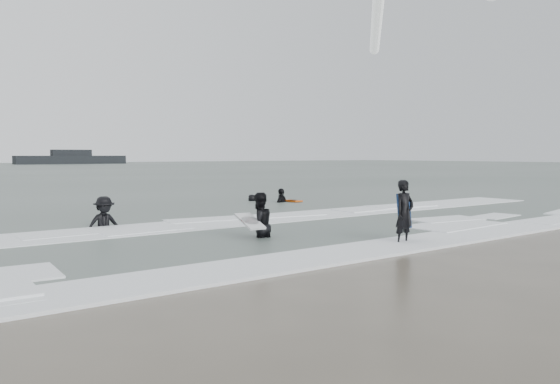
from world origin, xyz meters
TOP-DOWN VIEW (x-y plane):
  - ground at (0.00, 0.00)m, footprint 320.00×320.00m
  - surfer_centre at (0.15, -0.43)m, footprint 0.65×0.44m
  - surfer_wading at (-2.50, 2.58)m, footprint 0.93×0.73m
  - surfer_breaker at (-5.33, 7.33)m, footprint 1.23×0.72m
  - surfer_right_near at (4.78, 11.43)m, footprint 1.19×0.90m
  - surfer_right_far at (3.98, 12.87)m, footprint 0.88×0.86m
  - surf_foam at (0.00, 3.70)m, footprint 30.03×9.06m
  - bodyboards at (0.95, 4.55)m, footprint 8.75×11.96m
  - vessel_horizon at (27.57, 132.30)m, footprint 26.54×4.74m

SIDE VIEW (x-z plane):
  - ground at x=0.00m, z-range 0.00..0.00m
  - surfer_centre at x=0.15m, z-range -0.87..0.87m
  - surfer_wading at x=-2.50m, z-range -0.94..0.94m
  - surfer_breaker at x=-5.33m, z-range -0.95..0.95m
  - surfer_right_near at x=4.78m, z-range -0.94..0.94m
  - surfer_right_far at x=3.98m, z-range -0.76..0.76m
  - surf_foam at x=0.00m, z-range 0.00..0.08m
  - bodyboards at x=0.95m, z-range -0.13..1.12m
  - vessel_horizon at x=27.57m, z-range -0.46..3.15m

